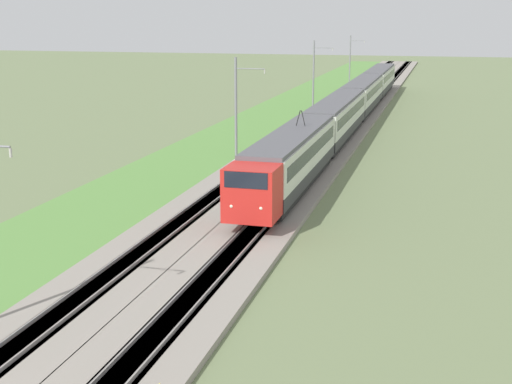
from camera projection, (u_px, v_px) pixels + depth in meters
The scene contains 9 objects.
ballast_main at pixel (290, 140), 66.73m from camera, with size 240.00×4.40×0.30m.
ballast_adjacent at pixel (336, 142), 65.64m from camera, with size 240.00×4.40×0.30m.
track_main at pixel (290, 140), 66.73m from camera, with size 240.00×1.57×0.45m.
track_adjacent at pixel (336, 142), 65.64m from camera, with size 240.00×1.57×0.45m.
grass_verge at pixel (232, 138), 68.17m from camera, with size 240.00×8.46×0.12m.
passenger_train at pixel (352, 104), 75.07m from camera, with size 82.20×2.89×5.18m.
catenary_mast_mid at pixel (237, 107), 57.76m from camera, with size 0.22×2.56×8.25m.
catenary_mast_far at pixel (314, 73), 90.32m from camera, with size 0.22×2.56×8.44m.
catenary_mast_distant at pixel (350, 59), 122.94m from camera, with size 0.22×2.56×8.18m.
Camera 1 is at (-14.54, -13.89, 11.48)m, focal length 50.00 mm.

